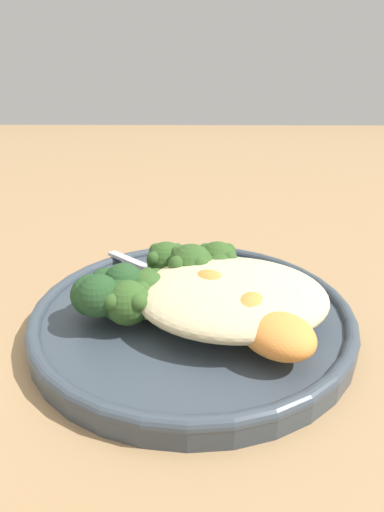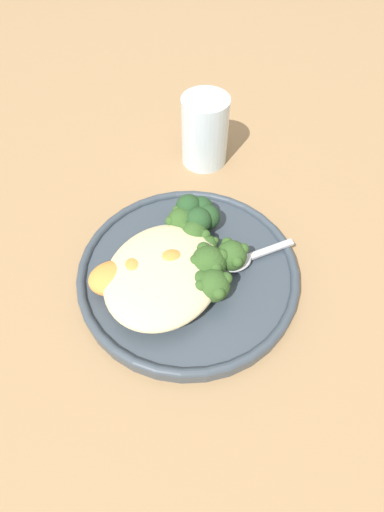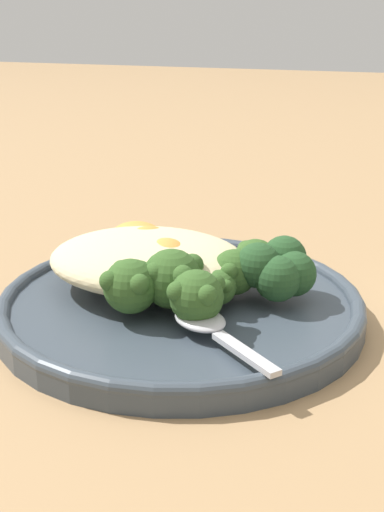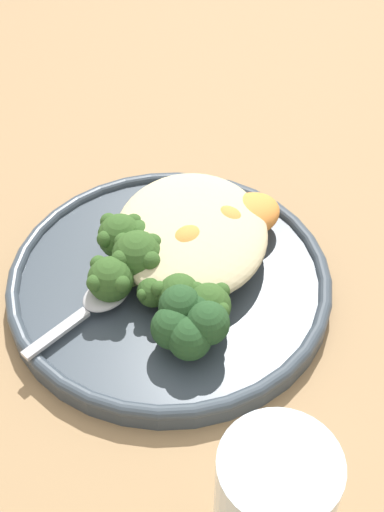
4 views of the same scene
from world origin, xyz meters
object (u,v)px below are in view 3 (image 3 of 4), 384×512
object	(u,v)px
plate	(181,305)
quinoa_mound	(148,260)
broccoli_stalk_6	(241,264)
sweet_potato_chunk_1	(147,246)
broccoli_stalk_4	(204,283)
broccoli_stalk_2	(171,277)
broccoli_stalk_0	(142,281)
broccoli_stalk_3	(192,293)
broccoli_stalk_5	(215,272)
spoon	(206,324)
sweet_potato_chunk_0	(168,262)
broccoli_stalk_1	(136,284)
sweet_potato_chunk_2	(138,240)
kale_tuft	(275,268)

from	to	relation	value
plate	quinoa_mound	xyz separation A→B (m)	(-0.03, 0.02, 0.03)
broccoli_stalk_6	sweet_potato_chunk_1	xyz separation A→B (m)	(-0.08, 0.02, 0.00)
broccoli_stalk_4	broccoli_stalk_2	bearing A→B (deg)	-98.43
broccoli_stalk_0	broccoli_stalk_2	bearing A→B (deg)	94.24
broccoli_stalk_0	broccoli_stalk_4	distance (m)	0.05
quinoa_mound	broccoli_stalk_3	xyz separation A→B (m)	(0.05, -0.05, -0.00)
broccoli_stalk_5	sweet_potato_chunk_1	xyz separation A→B (m)	(-0.07, 0.03, 0.00)
spoon	broccoli_stalk_6	bearing A→B (deg)	128.90
plate	broccoli_stalk_3	distance (m)	0.05
broccoli_stalk_3	sweet_potato_chunk_0	size ratio (longest dim) A/B	2.23
broccoli_stalk_0	spoon	distance (m)	0.07
broccoli_stalk_3	broccoli_stalk_4	world-z (taller)	broccoli_stalk_3
broccoli_stalk_1	sweet_potato_chunk_0	size ratio (longest dim) A/B	1.88
broccoli_stalk_3	broccoli_stalk_6	world-z (taller)	broccoli_stalk_3
broccoli_stalk_5	spoon	size ratio (longest dim) A/B	1.08
broccoli_stalk_1	quinoa_mound	bearing A→B (deg)	-162.50
broccoli_stalk_1	sweet_potato_chunk_1	world-z (taller)	broccoli_stalk_1
broccoli_stalk_1	broccoli_stalk_4	size ratio (longest dim) A/B	1.11
spoon	broccoli_stalk_2	bearing A→B (deg)	179.09
broccoli_stalk_3	sweet_potato_chunk_2	bearing A→B (deg)	-174.56
broccoli_stalk_0	kale_tuft	distance (m)	0.10
sweet_potato_chunk_0	sweet_potato_chunk_2	world-z (taller)	sweet_potato_chunk_0
sweet_potato_chunk_0	kale_tuft	world-z (taller)	kale_tuft
broccoli_stalk_1	spoon	xyz separation A→B (m)	(0.06, -0.02, -0.01)
quinoa_mound	spoon	size ratio (longest dim) A/B	1.69
plate	broccoli_stalk_2	bearing A→B (deg)	-87.96
broccoli_stalk_3	broccoli_stalk_2	bearing A→B (deg)	-156.03
broccoli_stalk_3	spoon	xyz separation A→B (m)	(0.02, -0.02, -0.01)
plate	spoon	distance (m)	0.07
broccoli_stalk_5	kale_tuft	size ratio (longest dim) A/B	1.64
broccoli_stalk_5	sweet_potato_chunk_1	world-z (taller)	same
broccoli_stalk_3	spoon	world-z (taller)	broccoli_stalk_3
sweet_potato_chunk_0	spoon	xyz separation A→B (m)	(0.05, -0.07, -0.01)
sweet_potato_chunk_0	kale_tuft	distance (m)	0.08
broccoli_stalk_3	spoon	size ratio (longest dim) A/B	1.13
sweet_potato_chunk_0	broccoli_stalk_0	bearing A→B (deg)	-101.91
quinoa_mound	broccoli_stalk_4	xyz separation A→B (m)	(0.05, -0.02, -0.01)
quinoa_mound	broccoli_stalk_4	distance (m)	0.06
broccoli_stalk_5	sweet_potato_chunk_0	xyz separation A→B (m)	(-0.04, 0.00, 0.00)
plate	broccoli_stalk_5	bearing A→B (deg)	29.95
broccoli_stalk_0	sweet_potato_chunk_0	bearing A→B (deg)	177.87
sweet_potato_chunk_2	broccoli_stalk_5	bearing A→B (deg)	-32.95
sweet_potato_chunk_2	broccoli_stalk_0	bearing A→B (deg)	-67.11
broccoli_stalk_2	sweet_potato_chunk_2	bearing A→B (deg)	-166.83
broccoli_stalk_0	broccoli_stalk_3	world-z (taller)	broccoli_stalk_3
plate	broccoli_stalk_5	distance (m)	0.04
plate	broccoli_stalk_0	bearing A→B (deg)	-137.69
plate	sweet_potato_chunk_1	world-z (taller)	sweet_potato_chunk_1
plate	broccoli_stalk_5	xyz separation A→B (m)	(0.02, 0.01, 0.03)
plate	sweet_potato_chunk_0	xyz separation A→B (m)	(-0.02, 0.02, 0.03)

